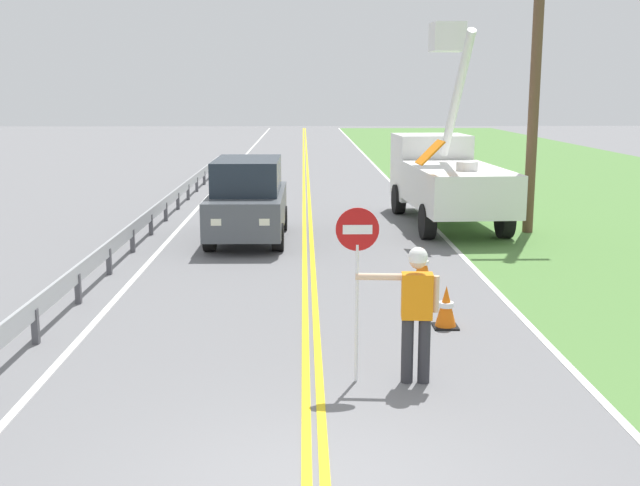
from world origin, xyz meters
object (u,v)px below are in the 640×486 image
at_px(oncoming_suv_nearest, 248,199).
at_px(traffic_cone_lead, 446,307).
at_px(flagger_worker, 416,306).
at_px(utility_pole_near, 536,62).
at_px(stop_sign_paddle, 357,255).
at_px(traffic_cone_mid, 423,265).
at_px(utility_bucket_truck, 445,174).

relative_size(oncoming_suv_nearest, traffic_cone_lead, 6.60).
distance_m(flagger_worker, utility_pole_near, 12.51).
distance_m(stop_sign_paddle, oncoming_suv_nearest, 10.28).
xyz_separation_m(flagger_worker, traffic_cone_mid, (0.95, 5.57, -0.71)).
distance_m(flagger_worker, traffic_cone_mid, 5.69).
bearing_deg(utility_pole_near, flagger_worker, -112.87).
relative_size(stop_sign_paddle, traffic_cone_lead, 3.33).
height_order(traffic_cone_lead, traffic_cone_mid, same).
relative_size(flagger_worker, utility_bucket_truck, 0.26).
xyz_separation_m(stop_sign_paddle, utility_pole_near, (5.43, 11.01, 2.83)).
distance_m(stop_sign_paddle, utility_pole_near, 12.60).
bearing_deg(oncoming_suv_nearest, utility_bucket_truck, 25.38).
xyz_separation_m(oncoming_suv_nearest, utility_pole_near, (7.55, 0.97, 3.48)).
bearing_deg(stop_sign_paddle, traffic_cone_mid, 72.70).
distance_m(utility_bucket_truck, traffic_cone_lead, 10.53).
bearing_deg(traffic_cone_lead, utility_pole_near, 66.21).
bearing_deg(utility_bucket_truck, stop_sign_paddle, -105.11).
xyz_separation_m(utility_pole_near, traffic_cone_lead, (-3.81, -8.65, -4.21)).
distance_m(oncoming_suv_nearest, traffic_cone_mid, 5.98).
relative_size(oncoming_suv_nearest, utility_pole_near, 0.53).
distance_m(flagger_worker, utility_bucket_truck, 13.00).
distance_m(stop_sign_paddle, traffic_cone_mid, 5.93).
relative_size(flagger_worker, stop_sign_paddle, 0.78).
height_order(oncoming_suv_nearest, traffic_cone_lead, oncoming_suv_nearest).
relative_size(stop_sign_paddle, oncoming_suv_nearest, 0.50).
bearing_deg(oncoming_suv_nearest, traffic_cone_mid, -49.77).
distance_m(utility_bucket_truck, traffic_cone_mid, 7.44).
height_order(utility_bucket_truck, oncoming_suv_nearest, utility_bucket_truck).
distance_m(flagger_worker, traffic_cone_lead, 2.65).
xyz_separation_m(traffic_cone_lead, traffic_cone_mid, (0.10, 3.16, 0.00)).
height_order(stop_sign_paddle, traffic_cone_lead, stop_sign_paddle).
distance_m(utility_pole_near, traffic_cone_lead, 10.35).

